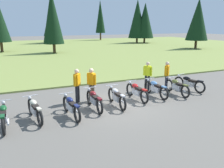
{
  "coord_description": "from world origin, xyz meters",
  "views": [
    {
      "loc": [
        -4.48,
        -9.53,
        3.73
      ],
      "look_at": [
        0.0,
        0.6,
        0.9
      ],
      "focal_mm": 37.71,
      "sensor_mm": 36.0,
      "label": 1
    }
  ],
  "objects_px": {
    "motorcycle_silver": "(117,97)",
    "motorcycle_cream": "(35,110)",
    "motorcycle_olive": "(177,87)",
    "rider_near_row_end": "(92,83)",
    "motorcycle_navy": "(71,106)",
    "rider_with_back_turned": "(167,74)",
    "motorcycle_maroon": "(94,100)",
    "motorcycle_black": "(189,83)",
    "motorcycle_sky_blue": "(156,88)",
    "motorcycle_british_green": "(4,116)",
    "rider_checking_bike": "(148,74)",
    "motorcycle_red": "(137,91)",
    "rider_in_hivis_vest": "(77,84)"
  },
  "relations": [
    {
      "from": "motorcycle_silver",
      "to": "motorcycle_cream",
      "type": "bearing_deg",
      "value": -176.69
    },
    {
      "from": "motorcycle_olive",
      "to": "rider_near_row_end",
      "type": "distance_m",
      "value": 4.71
    },
    {
      "from": "motorcycle_navy",
      "to": "rider_with_back_turned",
      "type": "relative_size",
      "value": 1.26
    },
    {
      "from": "motorcycle_silver",
      "to": "rider_near_row_end",
      "type": "distance_m",
      "value": 1.46
    },
    {
      "from": "motorcycle_navy",
      "to": "rider_with_back_turned",
      "type": "xyz_separation_m",
      "value": [
        6.04,
        1.74,
        0.51
      ]
    },
    {
      "from": "motorcycle_maroon",
      "to": "motorcycle_black",
      "type": "bearing_deg",
      "value": 6.46
    },
    {
      "from": "motorcycle_navy",
      "to": "motorcycle_sky_blue",
      "type": "bearing_deg",
      "value": 11.34
    },
    {
      "from": "motorcycle_maroon",
      "to": "motorcycle_british_green",
      "type": "bearing_deg",
      "value": -172.77
    },
    {
      "from": "motorcycle_british_green",
      "to": "rider_checking_bike",
      "type": "height_order",
      "value": "rider_checking_bike"
    },
    {
      "from": "motorcycle_cream",
      "to": "rider_near_row_end",
      "type": "height_order",
      "value": "rider_near_row_end"
    },
    {
      "from": "motorcycle_british_green",
      "to": "motorcycle_black",
      "type": "bearing_deg",
      "value": 6.75
    },
    {
      "from": "motorcycle_british_green",
      "to": "rider_with_back_turned",
      "type": "distance_m",
      "value": 8.77
    },
    {
      "from": "motorcycle_maroon",
      "to": "motorcycle_red",
      "type": "relative_size",
      "value": 1.0
    },
    {
      "from": "rider_with_back_turned",
      "to": "rider_in_hivis_vest",
      "type": "bearing_deg",
      "value": -178.8
    },
    {
      "from": "motorcycle_sky_blue",
      "to": "rider_with_back_turned",
      "type": "xyz_separation_m",
      "value": [
        1.26,
        0.78,
        0.51
      ]
    },
    {
      "from": "motorcycle_cream",
      "to": "motorcycle_olive",
      "type": "bearing_deg",
      "value": 4.31
    },
    {
      "from": "rider_checking_bike",
      "to": "motorcycle_red",
      "type": "bearing_deg",
      "value": -138.49
    },
    {
      "from": "motorcycle_olive",
      "to": "motorcycle_navy",
      "type": "bearing_deg",
      "value": -172.46
    },
    {
      "from": "motorcycle_cream",
      "to": "rider_near_row_end",
      "type": "bearing_deg",
      "value": 24.29
    },
    {
      "from": "rider_in_hivis_vest",
      "to": "motorcycle_maroon",
      "type": "bearing_deg",
      "value": -68.99
    },
    {
      "from": "motorcycle_cream",
      "to": "rider_checking_bike",
      "type": "distance_m",
      "value": 6.7
    },
    {
      "from": "motorcycle_british_green",
      "to": "motorcycle_navy",
      "type": "distance_m",
      "value": 2.54
    },
    {
      "from": "motorcycle_british_green",
      "to": "motorcycle_cream",
      "type": "bearing_deg",
      "value": 12.04
    },
    {
      "from": "rider_checking_bike",
      "to": "rider_near_row_end",
      "type": "bearing_deg",
      "value": -170.34
    },
    {
      "from": "motorcycle_british_green",
      "to": "motorcycle_red",
      "type": "bearing_deg",
      "value": 8.23
    },
    {
      "from": "motorcycle_maroon",
      "to": "rider_in_hivis_vest",
      "type": "distance_m",
      "value": 1.34
    },
    {
      "from": "rider_in_hivis_vest",
      "to": "rider_checking_bike",
      "type": "bearing_deg",
      "value": 6.71
    },
    {
      "from": "rider_in_hivis_vest",
      "to": "rider_checking_bike",
      "type": "relative_size",
      "value": 1.0
    },
    {
      "from": "rider_with_back_turned",
      "to": "rider_checking_bike",
      "type": "bearing_deg",
      "value": 159.47
    },
    {
      "from": "motorcycle_british_green",
      "to": "rider_checking_bike",
      "type": "distance_m",
      "value": 7.85
    },
    {
      "from": "motorcycle_black",
      "to": "motorcycle_maroon",
      "type": "bearing_deg",
      "value": -173.54
    },
    {
      "from": "motorcycle_navy",
      "to": "rider_in_hivis_vest",
      "type": "bearing_deg",
      "value": 65.83
    },
    {
      "from": "motorcycle_navy",
      "to": "motorcycle_sky_blue",
      "type": "distance_m",
      "value": 4.88
    },
    {
      "from": "motorcycle_cream",
      "to": "motorcycle_navy",
      "type": "distance_m",
      "value": 1.43
    },
    {
      "from": "rider_in_hivis_vest",
      "to": "rider_with_back_turned",
      "type": "distance_m",
      "value": 5.32
    },
    {
      "from": "motorcycle_british_green",
      "to": "rider_with_back_turned",
      "type": "xyz_separation_m",
      "value": [
        8.58,
        1.74,
        0.51
      ]
    },
    {
      "from": "rider_near_row_end",
      "to": "motorcycle_british_green",
      "type": "bearing_deg",
      "value": -159.01
    },
    {
      "from": "rider_near_row_end",
      "to": "motorcycle_silver",
      "type": "bearing_deg",
      "value": -51.4
    },
    {
      "from": "motorcycle_maroon",
      "to": "motorcycle_silver",
      "type": "bearing_deg",
      "value": -0.93
    },
    {
      "from": "motorcycle_british_green",
      "to": "rider_in_hivis_vest",
      "type": "bearing_deg",
      "value": 26.47
    },
    {
      "from": "motorcycle_sky_blue",
      "to": "motorcycle_olive",
      "type": "xyz_separation_m",
      "value": [
        1.26,
        -0.16,
        0.0
      ]
    },
    {
      "from": "motorcycle_maroon",
      "to": "motorcycle_cream",
      "type": "bearing_deg",
      "value": -174.9
    },
    {
      "from": "motorcycle_sky_blue",
      "to": "rider_with_back_turned",
      "type": "distance_m",
      "value": 1.56
    },
    {
      "from": "motorcycle_maroon",
      "to": "rider_with_back_turned",
      "type": "relative_size",
      "value": 1.26
    },
    {
      "from": "motorcycle_black",
      "to": "rider_checking_bike",
      "type": "distance_m",
      "value": 2.45
    },
    {
      "from": "motorcycle_british_green",
      "to": "motorcycle_red",
      "type": "relative_size",
      "value": 1.0
    },
    {
      "from": "motorcycle_british_green",
      "to": "motorcycle_sky_blue",
      "type": "distance_m",
      "value": 7.39
    },
    {
      "from": "motorcycle_red",
      "to": "rider_in_hivis_vest",
      "type": "height_order",
      "value": "rider_in_hivis_vest"
    },
    {
      "from": "motorcycle_cream",
      "to": "motorcycle_red",
      "type": "relative_size",
      "value": 1.0
    },
    {
      "from": "rider_near_row_end",
      "to": "motorcycle_cream",
      "type": "bearing_deg",
      "value": -155.71
    }
  ]
}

